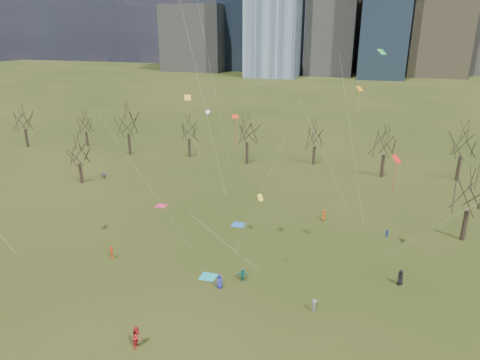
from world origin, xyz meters
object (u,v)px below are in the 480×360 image
(blanket_navy, at_px, (238,225))
(blanket_teal, at_px, (208,277))
(person_0, at_px, (220,281))
(person_4, at_px, (112,252))
(blanket_crimson, at_px, (161,206))
(person_2, at_px, (137,337))

(blanket_navy, bearing_deg, blanket_teal, -87.35)
(person_0, height_order, person_4, person_4)
(person_4, bearing_deg, blanket_crimson, -31.01)
(person_2, bearing_deg, blanket_teal, -12.84)
(blanket_navy, height_order, person_0, person_0)
(blanket_navy, height_order, person_4, person_4)
(blanket_navy, relative_size, person_4, 1.07)
(blanket_teal, xyz_separation_m, person_4, (-11.46, 0.48, 0.74))
(blanket_crimson, xyz_separation_m, person_0, (14.70, -16.82, 0.71))
(blanket_crimson, height_order, person_0, person_0)
(blanket_navy, distance_m, person_2, 23.66)
(blanket_teal, bearing_deg, person_2, -99.23)
(blanket_teal, bearing_deg, person_0, -40.27)
(blanket_navy, xyz_separation_m, person_0, (2.35, -14.05, 0.71))
(blanket_navy, xyz_separation_m, blanket_crimson, (-12.35, 2.77, 0.00))
(person_0, bearing_deg, blanket_teal, 129.69)
(person_2, bearing_deg, blanket_crimson, 19.28)
(blanket_teal, relative_size, person_2, 0.86)
(person_2, height_order, person_4, person_2)
(blanket_crimson, xyz_separation_m, person_2, (11.14, -26.38, 0.91))
(blanket_navy, height_order, person_2, person_2)
(person_2, distance_m, person_4, 15.06)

